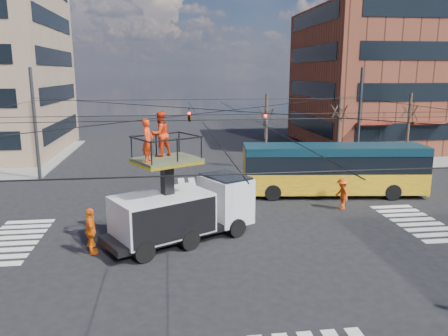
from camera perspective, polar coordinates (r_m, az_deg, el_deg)
ground at (r=21.72m, az=0.34°, el=-8.20°), size 120.00×120.00×0.00m
sidewalk_ne at (r=48.11m, az=22.30°, el=2.39°), size 18.00×18.00×0.12m
crosswalks at (r=21.72m, az=0.34°, el=-8.17°), size 22.40×22.40×0.02m
building_ne at (r=50.59m, az=22.26°, el=10.77°), size 20.06×16.06×14.00m
overhead_network at (r=20.99m, az=0.01°, el=3.21°), size 24.24×24.24×8.00m
tree_a at (r=34.66m, az=5.58°, el=7.34°), size 2.00×2.00×6.00m
tree_b at (r=36.47m, az=14.88°, el=7.24°), size 2.00×2.00×6.00m
tree_c at (r=39.13m, az=23.10°, el=6.99°), size 2.00×2.00×6.00m
utility_truck at (r=20.08m, az=-5.38°, el=-3.99°), size 7.24×5.39×5.97m
city_bus at (r=28.28m, az=14.09°, el=-0.06°), size 11.54×3.89×3.20m
traffic_cone at (r=20.76m, az=-17.00°, el=-8.71°), size 0.36×0.36×0.71m
worker_ground at (r=19.64m, az=-16.99°, el=-7.89°), size 0.80×1.27×2.02m
flagger at (r=25.66m, az=15.16°, el=-3.28°), size 0.82×1.24×1.79m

